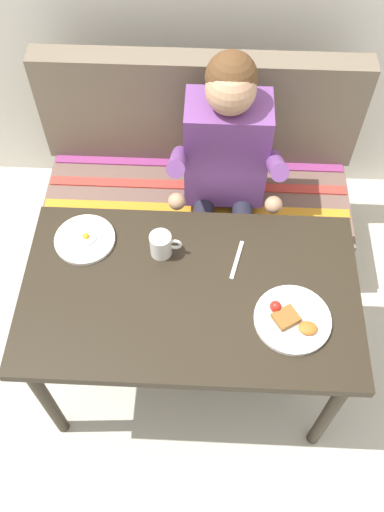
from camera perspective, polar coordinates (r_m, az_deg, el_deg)
name	(u,v)px	position (r m, az deg, el deg)	size (l,w,h in m)	color
ground_plane	(191,369)	(2.58, -0.16, -11.77)	(8.00, 8.00, 0.00)	beige
table	(190,301)	(1.99, -0.20, -4.74)	(1.20, 0.70, 0.73)	black
couch	(198,197)	(2.69, 0.60, 6.23)	(1.44, 0.56, 1.00)	#6E614F
person	(226,166)	(2.27, 3.55, 9.43)	(0.45, 0.61, 1.21)	#723F85
plate_breakfast	(292,319)	(1.88, 10.41, -6.51)	(0.26, 0.26, 0.05)	white
plate_eggs	(85,239)	(2.07, -11.16, 1.75)	(0.23, 0.23, 0.04)	white
coffee_mug	(161,244)	(1.97, -3.22, 1.24)	(0.12, 0.08, 0.10)	white
fork	(237,260)	(1.99, 4.71, -0.39)	(0.01, 0.17, 0.01)	silver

